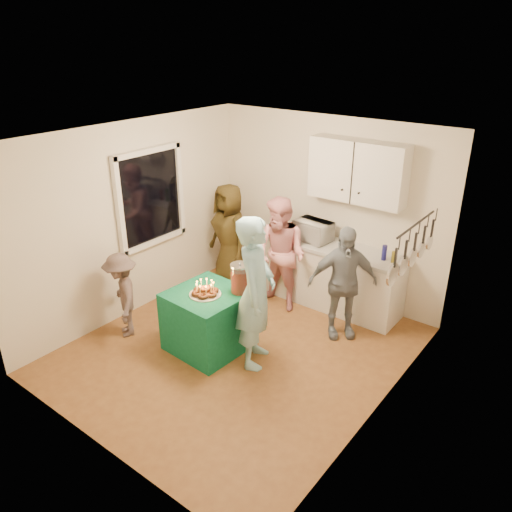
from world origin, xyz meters
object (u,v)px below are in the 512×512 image
Objects in this scene: party_table at (208,320)px; woman_back_center at (280,255)px; woman_back_left at (229,235)px; woman_back_right at (343,283)px; microwave at (313,231)px; child_near_left at (122,295)px; man_birthday at (256,293)px; punch_jar at (240,279)px; counter at (325,275)px.

party_table is 1.42m from woman_back_center.
woman_back_right is (2.08, -0.27, -0.05)m from woman_back_left.
microwave is 1.08m from woman_back_right.
woman_back_left is at bearing 119.21° from child_near_left.
woman_back_center is (-0.51, 1.22, -0.11)m from man_birthday.
party_table is at bearing 54.77° from child_near_left.
microwave is at bearing 89.61° from punch_jar.
woman_back_left reaches higher than counter.
woman_back_center is at bearing 89.28° from child_near_left.
woman_back_left is (-1.48, -0.35, 0.36)m from counter.
woman_back_right is (0.60, -0.62, 0.31)m from counter.
microwave reaches higher than party_table.
party_table is 2.50× the size of punch_jar.
punch_jar is 0.21× the size of woman_back_left.
man_birthday is 1.23m from woman_back_right.
child_near_left is at bearing 176.37° from woman_back_right.
microwave reaches higher than counter.
man_birthday is (0.33, -0.12, -0.02)m from punch_jar.
woman_back_left is 2.09m from woman_back_right.
child_near_left reaches higher than punch_jar.
man_birthday is 1.32m from woman_back_center.
microwave is 0.31× the size of woman_back_center.
man_birthday reaches higher than punch_jar.
punch_jar reaches higher than counter.
man_birthday is 1.22× the size of woman_back_right.
counter reaches higher than party_table.
microwave is 1.76m from man_birthday.
punch_jar is at bearing 41.12° from party_table.
child_near_left is (-1.69, -0.56, -0.35)m from man_birthday.
punch_jar is 0.19× the size of man_birthday.
woman_back_center is at bearing 85.03° from party_table.
woman_back_center reaches higher than counter.
woman_back_left is 1.06× the size of woman_back_right.
woman_back_center reaches higher than woman_back_left.
man_birthday is (0.09, -1.73, 0.48)m from counter.
woman_back_center is at bearing 6.68° from woman_back_left.
man_birthday reaches higher than child_near_left.
child_near_left is at bearing -114.60° from microwave.
punch_jar is at bearing -84.15° from microwave.
punch_jar is at bearing -77.99° from woman_back_center.
punch_jar is 1.57m from child_near_left.
child_near_left is at bearing 82.08° from man_birthday.
woman_back_center is 2.15m from child_near_left.
woman_back_center is at bearing -104.30° from microwave.
party_table is at bearing -106.17° from counter.
punch_jar is 1.11m from woman_back_center.
microwave is 2.71m from child_near_left.
counter is 1.37× the size of woman_back_center.
counter is 1.56m from woman_back_left.
party_table is (-0.31, -1.86, -0.67)m from microwave.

